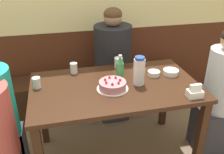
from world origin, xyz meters
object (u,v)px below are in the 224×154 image
Objects in this scene: glass_tumbler_short at (118,63)px; person_dark_striped at (113,66)px; bench_seat at (98,92)px; glass_water_tall at (74,68)px; bowl_rice_small at (171,72)px; person_pale_blue_shirt at (219,98)px; soju_bottle at (120,68)px; water_pitcher at (139,71)px; bowl_soup_white at (154,73)px; napkin_holder at (195,92)px; birthday_cake at (113,85)px; glass_shot_small at (37,83)px.

person_dark_striped is (0.03, 0.33, -0.18)m from glass_tumbler_short.
glass_water_tall reaches higher than bench_seat.
bowl_rice_small is at bearing -31.60° from glass_tumbler_short.
person_pale_blue_shirt is at bearing -44.63° from bench_seat.
glass_water_tall is (-0.37, 0.22, -0.06)m from soju_bottle.
water_pitcher reaches higher than soju_bottle.
bench_seat is at bearing 102.87° from glass_tumbler_short.
person_pale_blue_shirt reaches higher than bowl_soup_white.
person_pale_blue_shirt is (0.94, -0.93, 0.33)m from bench_seat.
water_pitcher is 2.17× the size of napkin_holder.
birthday_cake is at bearing 155.62° from napkin_holder.
glass_shot_small is 0.96m from person_dark_striped.
bowl_rice_small is at bearing 90.79° from napkin_holder.
glass_shot_small is (-0.81, 0.13, -0.07)m from water_pitcher.
napkin_holder is (0.53, -1.15, 0.57)m from bench_seat.
birthday_cake is 1.84× the size of bowl_rice_small.
person_dark_striped reaches higher than bench_seat.
napkin_holder reaches higher than bowl_soup_white.
bowl_soup_white is 0.16m from bowl_rice_small.
bowl_soup_white is at bearing 111.48° from napkin_holder.
soju_bottle is at bearing -30.56° from glass_water_tall.
bowl_rice_small is 0.11× the size of person_pale_blue_shirt.
birthday_cake is 2.59× the size of glass_water_tall.
glass_water_tall is at bearing 146.53° from water_pitcher.
bench_seat is 0.98m from soju_bottle.
glass_shot_small reaches higher than bowl_soup_white.
person_pale_blue_shirt is (0.57, -0.19, -0.22)m from bowl_soup_white.
glass_tumbler_short reaches higher than birthday_cake.
napkin_holder is at bearing -68.52° from bowl_soup_white.
water_pitcher is 2.46× the size of glass_tumbler_short.
birthday_cake is at bearing -166.34° from bowl_rice_small.
glass_shot_small is (-0.62, -0.73, 0.58)m from bench_seat.
glass_water_tall reaches higher than bowl_rice_small.
water_pitcher reaches higher than bench_seat.
glass_water_tall is at bearing 149.44° from soju_bottle.
bowl_rice_small reaches higher than bench_seat.
water_pitcher is at bearing -33.47° from glass_water_tall.
water_pitcher is 2.23× the size of bowl_soup_white.
napkin_holder is (0.34, -0.29, -0.08)m from water_pitcher.
person_dark_striped is (-0.23, 0.57, -0.15)m from bowl_soup_white.
soju_bottle is 0.95m from person_pale_blue_shirt.
birthday_cake is 0.62m from napkin_holder.
bowl_rice_small is at bearing -4.90° from bowl_soup_white.
soju_bottle reaches higher than napkin_holder.
person_pale_blue_shirt is (1.56, -0.20, -0.25)m from glass_shot_small.
soju_bottle is 0.18× the size of person_dark_striped.
bowl_rice_small is 0.72m from person_dark_striped.
bowl_rice_small is 0.50m from person_pale_blue_shirt.
glass_tumbler_short is 1.11× the size of glass_shot_small.
person_dark_striped reaches higher than bowl_rice_small.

